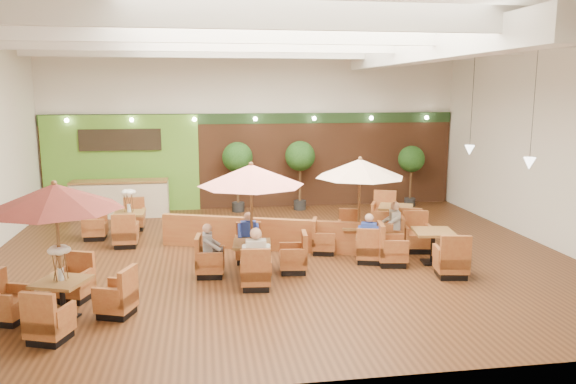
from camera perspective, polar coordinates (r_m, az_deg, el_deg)
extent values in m
plane|color=#381E0F|center=(13.75, -0.92, -6.57)|extent=(14.00, 14.00, 0.00)
cube|color=silver|center=(19.16, -3.42, 6.58)|extent=(14.00, 0.04, 5.50)
cube|color=silver|center=(7.37, 5.41, 0.56)|extent=(14.00, 0.04, 5.50)
cube|color=silver|center=(15.77, 25.22, 4.82)|extent=(0.04, 12.00, 5.50)
cube|color=white|center=(13.25, -1.00, 16.85)|extent=(14.00, 12.00, 0.04)
cube|color=brown|center=(19.21, -3.37, 3.14)|extent=(13.90, 0.10, 3.20)
cube|color=#1E3819|center=(19.07, -3.41, 7.46)|extent=(13.90, 0.12, 0.35)
cube|color=#5B9A2C|center=(19.25, -16.52, 2.74)|extent=(5.00, 0.08, 3.20)
cube|color=black|center=(19.08, -16.67, 5.09)|extent=(2.60, 0.08, 0.70)
cube|color=white|center=(14.10, 13.69, 13.92)|extent=(0.60, 11.00, 0.60)
cube|color=white|center=(9.29, 2.52, 17.47)|extent=(13.60, 0.12, 0.45)
cube|color=white|center=(11.93, -0.11, 15.88)|extent=(13.60, 0.12, 0.45)
cube|color=white|center=(14.50, -1.71, 14.89)|extent=(13.60, 0.12, 0.45)
cube|color=white|center=(17.17, -2.86, 14.17)|extent=(13.60, 0.12, 0.45)
cylinder|color=black|center=(14.23, 23.77, 9.08)|extent=(0.01, 0.01, 3.20)
cone|color=white|center=(14.33, 23.31, 2.69)|extent=(0.28, 0.28, 0.28)
cylinder|color=black|center=(16.84, 18.26, 9.49)|extent=(0.01, 0.01, 3.20)
cone|color=white|center=(16.93, 17.96, 4.07)|extent=(0.28, 0.28, 0.28)
sphere|color=#FFEAC6|center=(19.23, -21.57, 6.79)|extent=(0.14, 0.14, 0.14)
sphere|color=#FFEAC6|center=(18.89, -15.60, 7.08)|extent=(0.14, 0.14, 0.14)
sphere|color=#FFEAC6|center=(18.76, -9.48, 7.29)|extent=(0.14, 0.14, 0.14)
sphere|color=#FFEAC6|center=(18.85, -3.34, 7.43)|extent=(0.14, 0.14, 0.14)
sphere|color=#FFEAC6|center=(19.14, 2.68, 7.48)|extent=(0.14, 0.14, 0.14)
sphere|color=#FFEAC6|center=(19.63, 8.46, 7.45)|extent=(0.14, 0.14, 0.14)
sphere|color=#FFEAC6|center=(20.31, 13.90, 7.35)|extent=(0.14, 0.14, 0.14)
cube|color=beige|center=(18.64, -16.67, -0.77)|extent=(3.00, 0.70, 1.10)
cube|color=brown|center=(18.54, -16.76, 1.05)|extent=(3.00, 0.75, 0.06)
cube|color=brown|center=(14.17, -1.45, -4.34)|extent=(5.61, 2.19, 0.82)
cube|color=brown|center=(10.70, -22.03, -8.45)|extent=(1.04, 1.04, 0.06)
cylinder|color=black|center=(10.81, -21.91, -10.14)|extent=(0.10, 0.10, 0.63)
cube|color=black|center=(10.93, -21.79, -11.78)|extent=(0.55, 0.55, 0.04)
cube|color=brown|center=(10.01, -23.06, -12.28)|extent=(0.76, 0.76, 0.31)
cube|color=brown|center=(9.68, -23.02, -11.24)|extent=(0.59, 0.29, 0.67)
cube|color=brown|center=(10.10, -24.46, -11.02)|extent=(0.25, 0.52, 0.27)
cube|color=brown|center=(9.79, -21.77, -11.49)|extent=(0.25, 0.52, 0.27)
cube|color=black|center=(10.09, -22.97, -13.43)|extent=(0.67, 0.67, 0.13)
cube|color=brown|center=(11.66, -20.89, -8.91)|extent=(0.76, 0.76, 0.31)
cube|color=brown|center=(11.81, -21.15, -7.23)|extent=(0.59, 0.29, 0.67)
cube|color=brown|center=(11.46, -19.77, -8.17)|extent=(0.25, 0.52, 0.27)
cube|color=brown|center=(11.75, -22.10, -7.87)|extent=(0.25, 0.52, 0.27)
cube|color=black|center=(11.74, -20.82, -9.93)|extent=(0.67, 0.67, 0.13)
cube|color=brown|center=(11.08, -26.54, -10.36)|extent=(0.76, 0.76, 0.31)
cube|color=brown|center=(10.99, -25.35, -8.84)|extent=(0.29, 0.59, 0.67)
cube|color=brown|center=(11.22, -25.74, -9.01)|extent=(0.52, 0.25, 0.27)
cube|color=black|center=(11.15, -26.44, -11.43)|extent=(0.67, 0.67, 0.13)
cube|color=brown|center=(10.66, -17.05, -10.50)|extent=(0.76, 0.76, 0.31)
cube|color=brown|center=(10.52, -18.47, -9.20)|extent=(0.29, 0.59, 0.67)
cube|color=brown|center=(10.37, -17.84, -10.02)|extent=(0.52, 0.25, 0.27)
cube|color=brown|center=(10.82, -16.40, -9.07)|extent=(0.52, 0.25, 0.27)
cube|color=black|center=(10.74, -16.99, -11.60)|extent=(0.67, 0.67, 0.13)
cylinder|color=brown|center=(10.56, -22.22, -5.84)|extent=(0.06, 0.06, 2.39)
cone|color=#5A201A|center=(10.33, -22.60, -0.42)|extent=(2.29, 2.29, 0.45)
sphere|color=brown|center=(10.30, -22.68, 0.83)|extent=(0.10, 0.10, 0.10)
cylinder|color=silver|center=(10.66, -22.08, -7.75)|extent=(0.10, 0.10, 0.22)
cube|color=brown|center=(12.29, -3.69, -5.30)|extent=(0.89, 0.89, 0.06)
cylinder|color=black|center=(12.38, -3.67, -6.79)|extent=(0.10, 0.10, 0.63)
cube|color=black|center=(12.49, -3.66, -8.26)|extent=(0.47, 0.47, 0.04)
cube|color=brown|center=(11.54, -3.26, -8.43)|extent=(0.65, 0.65, 0.31)
cube|color=brown|center=(11.22, -3.02, -7.43)|extent=(0.60, 0.16, 0.67)
cube|color=brown|center=(11.49, -4.67, -7.53)|extent=(0.13, 0.53, 0.27)
cube|color=brown|center=(11.48, -1.87, -7.51)|extent=(0.13, 0.53, 0.27)
cube|color=black|center=(11.61, -3.25, -9.46)|extent=(0.58, 0.58, 0.13)
cube|color=brown|center=(13.27, -4.03, -5.92)|extent=(0.65, 0.65, 0.31)
cube|color=brown|center=(13.43, -4.24, -4.46)|extent=(0.60, 0.16, 0.67)
cube|color=brown|center=(13.22, -2.83, -5.12)|extent=(0.13, 0.53, 0.27)
cube|color=brown|center=(13.23, -5.24, -5.13)|extent=(0.13, 0.53, 0.27)
cube|color=black|center=(13.34, -4.01, -6.83)|extent=(0.58, 0.58, 0.13)
cube|color=brown|center=(12.36, -7.91, -7.23)|extent=(0.65, 0.65, 0.31)
cube|color=brown|center=(12.31, -6.78, -5.88)|extent=(0.16, 0.60, 0.67)
cube|color=brown|center=(12.57, -7.82, -6.01)|extent=(0.53, 0.13, 0.27)
cube|color=brown|center=(12.04, -8.05, -6.75)|extent=(0.53, 0.13, 0.27)
cube|color=black|center=(12.43, -7.88, -8.20)|extent=(0.58, 0.58, 0.13)
cube|color=brown|center=(12.51, 0.52, -6.91)|extent=(0.65, 0.65, 0.31)
cube|color=brown|center=(12.37, -0.60, -5.73)|extent=(0.16, 0.60, 0.67)
cube|color=brown|center=(12.19, 0.59, -6.44)|extent=(0.53, 0.13, 0.27)
cube|color=brown|center=(12.72, 0.44, -5.72)|extent=(0.53, 0.13, 0.27)
cube|color=black|center=(12.58, 0.51, -7.87)|extent=(0.58, 0.58, 0.13)
cylinder|color=brown|center=(12.16, -3.72, -2.99)|extent=(0.06, 0.06, 2.40)
cone|color=#E77C6F|center=(11.97, -3.78, 1.75)|extent=(2.30, 2.30, 0.45)
sphere|color=brown|center=(11.94, -3.79, 2.85)|extent=(0.10, 0.10, 0.10)
cube|color=brown|center=(14.05, 7.19, -3.48)|extent=(0.97, 0.97, 0.06)
cylinder|color=black|center=(14.13, 7.16, -4.75)|extent=(0.09, 0.09, 0.61)
cube|color=black|center=(14.22, 7.13, -6.00)|extent=(0.51, 0.51, 0.04)
cube|color=brown|center=(13.34, 8.18, -5.97)|extent=(0.70, 0.70, 0.29)
cube|color=brown|center=(13.08, 8.78, -5.07)|extent=(0.57, 0.24, 0.64)
cube|color=brown|center=(13.29, 7.05, -5.18)|extent=(0.21, 0.51, 0.26)
cube|color=brown|center=(13.30, 9.35, -5.23)|extent=(0.21, 0.51, 0.26)
cube|color=black|center=(13.40, 8.16, -6.84)|extent=(0.62, 0.62, 0.13)
cube|color=brown|center=(14.96, 6.24, -4.13)|extent=(0.70, 0.70, 0.29)
cube|color=brown|center=(15.10, 5.79, -2.91)|extent=(0.57, 0.24, 0.64)
cube|color=brown|center=(14.92, 7.28, -3.47)|extent=(0.21, 0.51, 0.26)
cube|color=brown|center=(14.92, 5.22, -3.42)|extent=(0.21, 0.51, 0.26)
cube|color=black|center=(15.02, 6.22, -4.91)|extent=(0.62, 0.62, 0.13)
cube|color=brown|center=(13.94, 3.68, -5.17)|extent=(0.70, 0.70, 0.29)
cube|color=brown|center=(13.98, 4.56, -3.97)|extent=(0.24, 0.57, 0.64)
cube|color=brown|center=(14.15, 3.75, -4.17)|extent=(0.51, 0.21, 0.26)
cube|color=brown|center=(13.63, 3.62, -4.72)|extent=(0.51, 0.21, 0.26)
cube|color=black|center=(14.00, 3.67, -6.01)|extent=(0.62, 0.62, 0.13)
cube|color=brown|center=(14.41, 10.51, -4.81)|extent=(0.70, 0.70, 0.29)
cube|color=brown|center=(14.21, 9.75, -3.85)|extent=(0.24, 0.57, 0.64)
cube|color=brown|center=(14.10, 10.60, -4.37)|extent=(0.51, 0.21, 0.26)
cube|color=brown|center=(14.62, 10.47, -3.84)|extent=(0.51, 0.21, 0.26)
cube|color=black|center=(14.46, 10.48, -5.62)|extent=(0.62, 0.62, 0.13)
cylinder|color=brown|center=(13.94, 7.23, -1.53)|extent=(0.06, 0.06, 2.30)
cone|color=beige|center=(13.78, 7.32, 2.42)|extent=(2.21, 2.21, 0.45)
sphere|color=brown|center=(13.75, 7.34, 3.37)|extent=(0.10, 0.10, 0.10)
cube|color=brown|center=(15.87, -15.82, -2.08)|extent=(0.82, 0.82, 0.06)
cylinder|color=black|center=(15.94, -15.76, -3.27)|extent=(0.10, 0.10, 0.64)
cube|color=black|center=(16.02, -15.70, -4.44)|extent=(0.43, 0.43, 0.04)
cube|color=brown|center=(15.07, -16.16, -4.33)|extent=(0.60, 0.60, 0.31)
cube|color=brown|center=(14.76, -16.34, -3.48)|extent=(0.60, 0.10, 0.68)
cube|color=brown|center=(15.07, -17.25, -3.63)|extent=(0.08, 0.53, 0.27)
cube|color=brown|center=(14.99, -15.13, -3.59)|extent=(0.08, 0.53, 0.27)
cube|color=black|center=(15.13, -16.12, -5.14)|extent=(0.53, 0.53, 0.14)
cube|color=brown|center=(16.84, -15.38, -2.77)|extent=(0.60, 0.60, 0.31)
cube|color=brown|center=(17.02, -15.34, -1.63)|extent=(0.60, 0.10, 0.68)
cube|color=brown|center=(16.77, -14.47, -2.10)|extent=(0.08, 0.53, 0.27)
cube|color=brown|center=(16.84, -16.36, -2.14)|extent=(0.08, 0.53, 0.27)
cube|color=black|center=(16.89, -15.35, -3.50)|extent=(0.53, 0.53, 0.14)
cube|color=brown|center=(16.10, -19.00, -3.56)|extent=(0.60, 0.60, 0.31)
cube|color=brown|center=(15.99, -18.17, -2.54)|extent=(0.10, 0.60, 0.68)
cube|color=brown|center=(16.32, -18.87, -2.67)|extent=(0.53, 0.08, 0.27)
cube|color=brown|center=(15.78, -19.21, -3.12)|extent=(0.53, 0.08, 0.27)
cube|color=black|center=(16.15, -18.95, -4.33)|extent=(0.53, 0.53, 0.14)
cylinder|color=silver|center=(15.84, -15.85, -1.59)|extent=(0.10, 0.10, 0.22)
cube|color=brown|center=(13.47, 14.57, -3.95)|extent=(1.01, 1.01, 0.06)
cylinder|color=black|center=(13.56, 14.50, -5.45)|extent=(0.10, 0.10, 0.69)
cube|color=black|center=(13.66, 14.43, -6.92)|extent=(0.54, 0.54, 0.04)
cube|color=brown|center=(12.72, 16.25, -6.93)|extent=(0.74, 0.74, 0.33)
cube|color=brown|center=(12.42, 17.02, -5.89)|extent=(0.65, 0.20, 0.73)
cube|color=brown|center=(12.58, 14.96, -6.07)|extent=(0.17, 0.58, 0.29)
cube|color=brown|center=(12.74, 17.61, -5.99)|extent=(0.17, 0.58, 0.29)
cube|color=black|center=(12.79, 16.19, -7.96)|extent=(0.66, 0.66, 0.15)
cube|color=brown|center=(14.46, 12.95, -4.70)|extent=(0.74, 0.74, 0.33)
cube|color=brown|center=(14.61, 12.46, -3.26)|extent=(0.65, 0.20, 0.73)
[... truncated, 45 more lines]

